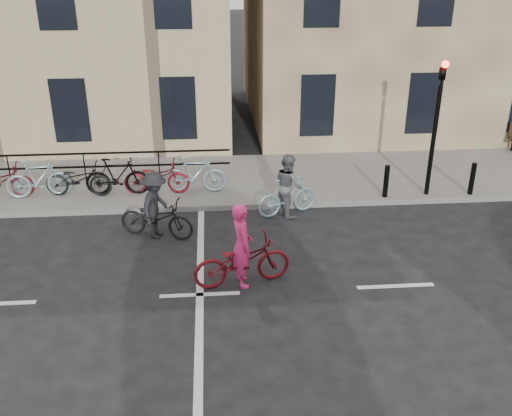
{
  "coord_description": "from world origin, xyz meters",
  "views": [
    {
      "loc": [
        0.34,
        -9.72,
        6.29
      ],
      "look_at": [
        1.27,
        1.69,
        1.1
      ],
      "focal_mm": 40.0,
      "sensor_mm": 36.0,
      "label": 1
    }
  ],
  "objects": [
    {
      "name": "sidewalk",
      "position": [
        -4.0,
        6.0,
        0.07
      ],
      "size": [
        46.0,
        4.0,
        0.15
      ],
      "primitive_type": "cube",
      "color": "slate",
      "rests_on": "ground"
    },
    {
      "name": "cyclist_pink",
      "position": [
        0.87,
        0.37,
        0.62
      ],
      "size": [
        2.11,
        1.09,
        1.79
      ],
      "rotation": [
        0.0,
        0.0,
        1.78
      ],
      "color": "maroon",
      "rests_on": "ground"
    },
    {
      "name": "parked_bikes",
      "position": [
        -3.87,
        5.04,
        0.65
      ],
      "size": [
        9.35,
        1.23,
        1.05
      ],
      "color": "black",
      "rests_on": "sidewalk"
    },
    {
      "name": "cyclist_dark",
      "position": [
        -1.03,
        2.65,
        0.65
      ],
      "size": [
        1.95,
        1.2,
        1.64
      ],
      "rotation": [
        0.0,
        0.0,
        1.24
      ],
      "color": "black",
      "rests_on": "ground"
    },
    {
      "name": "ground",
      "position": [
        0.0,
        0.0,
        0.0
      ],
      "size": [
        120.0,
        120.0,
        0.0
      ],
      "primitive_type": "plane",
      "color": "black",
      "rests_on": "ground"
    },
    {
      "name": "traffic_light",
      "position": [
        6.2,
        4.34,
        2.45
      ],
      "size": [
        0.18,
        0.3,
        3.9
      ],
      "color": "black",
      "rests_on": "sidewalk"
    },
    {
      "name": "bollard_east",
      "position": [
        5.0,
        4.25,
        0.6
      ],
      "size": [
        0.14,
        0.14,
        0.9
      ],
      "primitive_type": "cylinder",
      "color": "black",
      "rests_on": "sidewalk"
    },
    {
      "name": "bollard_west",
      "position": [
        7.4,
        4.25,
        0.6
      ],
      "size": [
        0.14,
        0.14,
        0.9
      ],
      "primitive_type": "cylinder",
      "color": "black",
      "rests_on": "sidewalk"
    },
    {
      "name": "cyclist_grey",
      "position": [
        2.25,
        3.67,
        0.66
      ],
      "size": [
        1.75,
        1.04,
        1.63
      ],
      "rotation": [
        0.0,
        0.0,
        1.93
      ],
      "color": "#8FB2BC",
      "rests_on": "ground"
    }
  ]
}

